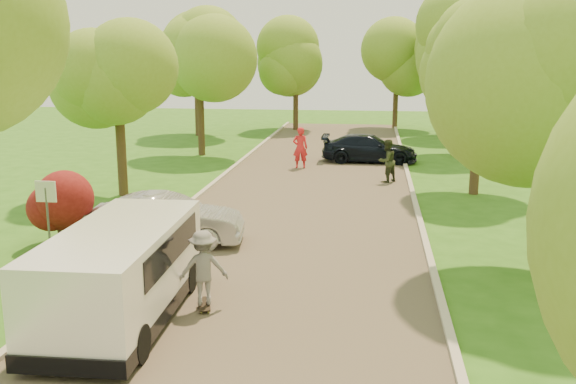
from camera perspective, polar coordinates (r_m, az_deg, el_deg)
The scene contains 22 objects.
ground at distance 12.55m, azimuth -4.63°, elevation -13.15°, with size 100.00×100.00×0.00m, color #2C6217.
road at distance 19.96m, azimuth 0.21°, elevation -3.32°, with size 8.00×60.00×0.01m, color #4C4438.
curb_left at distance 20.84m, azimuth -10.92°, elevation -2.72°, with size 0.18×60.00×0.12m, color #B2AD9E.
curb_right at distance 19.85m, azimuth 11.90°, elevation -3.52°, with size 0.18×60.00×0.12m, color #B2AD9E.
street_sign at distance 17.60m, azimuth -20.65°, elevation -1.03°, with size 0.55×0.06×2.17m.
red_shrub at distance 19.23m, azimuth -19.78°, elevation -1.31°, with size 1.70×1.70×1.95m.
tree_l_midb at distance 24.87m, azimuth -14.55°, elevation 10.09°, with size 4.30×4.20×6.62m.
tree_l_far at distance 34.23m, azimuth -7.57°, elevation 12.35°, with size 4.92×4.80×7.79m.
tree_r_mida at distance 16.69m, azimuth 23.96°, elevation 11.80°, with size 5.13×5.00×7.95m.
tree_r_midb at distance 25.40m, azimuth 17.25°, elevation 10.64°, with size 4.51×4.40×7.01m.
tree_r_far at distance 35.38m, azimuth 15.72°, elevation 12.60°, with size 5.33×5.20×8.34m.
tree_bg_a at distance 42.57m, azimuth -7.89°, elevation 12.11°, with size 5.12×5.00×7.72m.
tree_bg_b at distance 43.44m, azimuth 15.57°, elevation 12.08°, with size 5.12×5.00×7.95m.
tree_bg_c at distance 45.37m, azimuth 0.97°, elevation 11.86°, with size 4.92×4.80×7.33m.
tree_bg_d at distance 47.09m, azimuth 9.96°, elevation 12.05°, with size 5.12×5.00×7.72m.
minivan at distance 13.49m, azimuth -14.60°, elevation -6.90°, with size 2.22×5.33×1.96m.
silver_sedan at distance 18.60m, azimuth -10.75°, elevation -2.45°, with size 1.52×4.35×1.43m, color #9F9FA3.
dark_sedan at distance 32.31m, azimuth 7.24°, elevation 3.86°, with size 1.92×4.73×1.37m, color black.
longboard at distance 14.09m, azimuth -7.44°, elevation -9.87°, with size 0.46×0.86×0.10m.
skateboarder at distance 13.80m, azimuth -7.54°, elevation -6.68°, with size 1.05×0.60×1.63m, color slate.
person_striped at distance 30.31m, azimuth 1.10°, elevation 3.95°, with size 0.71×0.47×1.95m, color red.
person_olive at distance 27.32m, azimuth 8.78°, elevation 2.75°, with size 0.89×0.69×1.82m, color #2B341F.
Camera 1 is at (2.47, -11.06, 5.39)m, focal length 40.00 mm.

